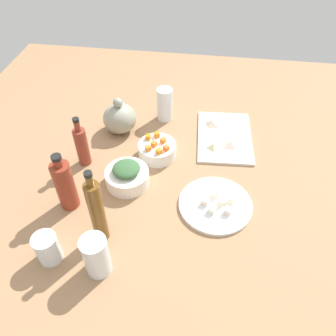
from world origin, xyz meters
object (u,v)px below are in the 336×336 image
at_px(teapot, 120,118).
at_px(bowl_greens, 127,177).
at_px(bottle_0, 97,211).
at_px(drinking_glass_1, 96,256).
at_px(plate_tofu, 215,205).
at_px(drinking_glass_2, 47,248).
at_px(bottle_1, 82,146).
at_px(bowl_carrots, 157,150).
at_px(cutting_board, 225,137).
at_px(bottle_2, 65,185).
at_px(drinking_glass_0, 165,104).

bearing_deg(teapot, bowl_greens, -161.75).
height_order(bottle_0, drinking_glass_1, bottle_0).
distance_m(plate_tofu, teapot, 0.54).
height_order(teapot, drinking_glass_2, teapot).
distance_m(bowl_greens, drinking_glass_2, 0.36).
relative_size(bottle_1, drinking_glass_1, 1.48).
bearing_deg(teapot, bottle_1, 157.54).
height_order(bottle_1, drinking_glass_2, bottle_1).
bearing_deg(bottle_1, bowl_carrots, -73.96).
relative_size(plate_tofu, teapot, 1.59).
height_order(plate_tofu, bottle_0, bottle_0).
xyz_separation_m(bottle_0, drinking_glass_2, (-0.09, 0.13, -0.07)).
relative_size(cutting_board, bowl_carrots, 2.20).
bearing_deg(bottle_1, drinking_glass_1, -157.13).
relative_size(plate_tofu, bowl_greens, 1.59).
bearing_deg(plate_tofu, teapot, 49.28).
relative_size(bowl_carrots, teapot, 0.93).
bearing_deg(bottle_0, drinking_glass_2, 126.61).
bearing_deg(drinking_glass_2, bottle_2, 3.45).
distance_m(bottle_2, drinking_glass_1, 0.27).
height_order(cutting_board, drinking_glass_2, drinking_glass_2).
xyz_separation_m(bowl_carrots, drinking_glass_1, (-0.49, 0.09, 0.04)).
bearing_deg(drinking_glass_0, bowl_greens, 169.44).
height_order(cutting_board, bottle_0, bottle_0).
bearing_deg(bowl_carrots, bottle_0, 164.19).
distance_m(plate_tofu, bottle_2, 0.49).
bearing_deg(bottle_1, bowl_greens, -113.91).
relative_size(teapot, bottle_2, 0.70).
height_order(bottle_0, bottle_1, bottle_0).
relative_size(cutting_board, bottle_2, 1.44).
xyz_separation_m(bottle_1, drinking_glass_1, (-0.41, -0.17, -0.01)).
relative_size(cutting_board, drinking_glass_2, 3.23).
distance_m(teapot, bottle_2, 0.41).
relative_size(bottle_2, drinking_glass_2, 2.24).
xyz_separation_m(plate_tofu, drinking_glass_0, (0.45, 0.24, 0.07)).
bearing_deg(teapot, plate_tofu, -130.72).
xyz_separation_m(cutting_board, bowl_carrots, (-0.14, 0.25, 0.02)).
xyz_separation_m(bowl_greens, bowl_carrots, (0.15, -0.08, -0.00)).
distance_m(drinking_glass_1, drinking_glass_2, 0.15).
bearing_deg(bottle_0, bottle_1, 26.51).
bearing_deg(bowl_greens, bottle_2, 125.72).
distance_m(bowl_greens, bottle_0, 0.25).
relative_size(bowl_carrots, bottle_2, 0.65).
distance_m(bottle_1, drinking_glass_2, 0.40).
xyz_separation_m(teapot, drinking_glass_0, (0.10, -0.17, 0.01)).
distance_m(teapot, drinking_glass_0, 0.20).
bearing_deg(drinking_glass_0, drinking_glass_2, 162.24).
xyz_separation_m(drinking_glass_0, drinking_glass_2, (-0.71, 0.23, -0.02)).
xyz_separation_m(cutting_board, teapot, (-0.01, 0.43, 0.06)).
xyz_separation_m(drinking_glass_0, drinking_glass_1, (-0.72, 0.08, -0.00)).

